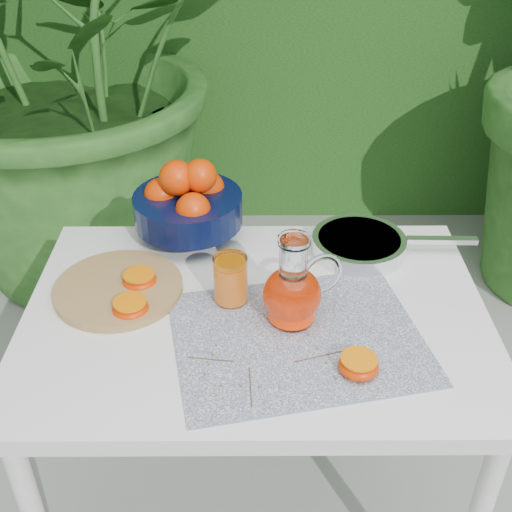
{
  "coord_description": "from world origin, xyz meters",
  "views": [
    {
      "loc": [
        -0.13,
        -1.15,
        1.62
      ],
      "look_at": [
        -0.12,
        -0.05,
        0.88
      ],
      "focal_mm": 45.0,
      "sensor_mm": 36.0,
      "label": 1
    }
  ],
  "objects_px": {
    "white_table": "(256,339)",
    "saute_pan": "(360,244)",
    "fruit_bowl": "(188,202)",
    "cutting_board": "(119,289)",
    "juice_pitcher": "(293,292)"
  },
  "relations": [
    {
      "from": "cutting_board",
      "to": "juice_pitcher",
      "type": "height_order",
      "value": "juice_pitcher"
    },
    {
      "from": "white_table",
      "to": "fruit_bowl",
      "type": "distance_m",
      "value": 0.39
    },
    {
      "from": "white_table",
      "to": "cutting_board",
      "type": "height_order",
      "value": "cutting_board"
    },
    {
      "from": "white_table",
      "to": "saute_pan",
      "type": "xyz_separation_m",
      "value": [
        0.25,
        0.23,
        0.1
      ]
    },
    {
      "from": "white_table",
      "to": "cutting_board",
      "type": "bearing_deg",
      "value": 167.33
    },
    {
      "from": "fruit_bowl",
      "to": "saute_pan",
      "type": "distance_m",
      "value": 0.44
    },
    {
      "from": "fruit_bowl",
      "to": "cutting_board",
      "type": "bearing_deg",
      "value": -120.65
    },
    {
      "from": "cutting_board",
      "to": "saute_pan",
      "type": "height_order",
      "value": "saute_pan"
    },
    {
      "from": "juice_pitcher",
      "to": "white_table",
      "type": "bearing_deg",
      "value": 159.76
    },
    {
      "from": "cutting_board",
      "to": "juice_pitcher",
      "type": "relative_size",
      "value": 1.42
    },
    {
      "from": "fruit_bowl",
      "to": "juice_pitcher",
      "type": "xyz_separation_m",
      "value": [
        0.24,
        -0.33,
        -0.02
      ]
    },
    {
      "from": "saute_pan",
      "to": "white_table",
      "type": "bearing_deg",
      "value": -138.16
    },
    {
      "from": "cutting_board",
      "to": "saute_pan",
      "type": "distance_m",
      "value": 0.58
    },
    {
      "from": "fruit_bowl",
      "to": "white_table",
      "type": "bearing_deg",
      "value": -61.29
    },
    {
      "from": "cutting_board",
      "to": "fruit_bowl",
      "type": "height_order",
      "value": "fruit_bowl"
    }
  ]
}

